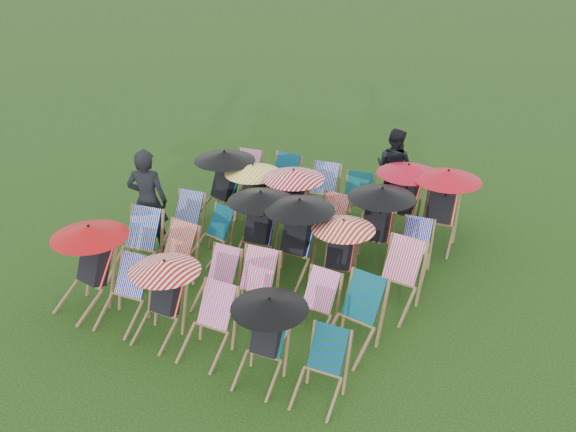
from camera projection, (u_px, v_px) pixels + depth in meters
The scene contains 33 objects.
ground at pixel (274, 274), 10.64m from camera, with size 100.00×100.00×0.00m, color black.
deckchair_0 at pixel (87, 266), 9.50m from camera, with size 1.13×1.20×1.34m.
deckchair_1 at pixel (123, 294), 9.28m from camera, with size 0.69×0.90×0.92m.
deckchair_2 at pixel (161, 298), 8.90m from camera, with size 0.99×1.04×1.18m.
deckchair_3 at pixel (208, 325), 8.62m from camera, with size 0.65×0.87×0.90m.
deckchair_4 at pixel (264, 338), 8.09m from camera, with size 0.99×1.05×1.17m.
deckchair_5 at pixel (321, 370), 7.84m from camera, with size 0.62×0.82×0.84m.
deckchair_6 at pixel (136, 246), 10.46m from camera, with size 0.81×1.03×1.02m.
deckchair_7 at pixel (170, 259), 10.12m from camera, with size 0.67×0.91×0.96m.
deckchair_8 at pixel (217, 280), 9.68m from camera, with size 0.60×0.80×0.84m.
deckchair_9 at pixel (252, 289), 9.37m from camera, with size 0.74×0.95×0.95m.
deckchair_10 at pixel (313, 307), 9.02m from camera, with size 0.60×0.82×0.86m.
deckchair_11 at pixel (353, 317), 8.71m from camera, with size 0.73×0.95×0.97m.
deckchair_12 at pixel (182, 222), 11.34m from camera, with size 0.71×0.91×0.90m.
deckchair_13 at pixel (212, 235), 11.01m from camera, with size 0.67×0.84×0.82m.
deckchair_14 at pixel (256, 227), 10.66m from camera, with size 1.10×1.18×1.31m.
deckchair_15 at pixel (294, 237), 10.29m from camera, with size 1.14×1.20×1.35m.
deckchair_16 at pixel (339, 254), 9.99m from camera, with size 0.99×1.08×1.18m.
deckchair_17 at pixel (395, 279), 9.57m from camera, with size 0.71×0.95×1.00m.
deckchair_18 at pixel (220, 184), 12.17m from camera, with size 1.15×1.23×1.37m.
deckchair_19 at pixel (249, 195), 11.87m from camera, with size 1.05×1.11×1.24m.
deckchair_20 at pixel (289, 203), 11.48m from camera, with size 1.11×1.21×1.31m.
deckchair_21 at pixel (327, 225), 11.26m from camera, with size 0.64×0.86×0.91m.
deckchair_22 at pixel (376, 224), 10.70m from camera, with size 1.13×1.23×1.34m.
deckchair_23 at pixel (413, 249), 10.54m from camera, with size 0.65×0.83×0.84m.
deckchair_24 at pixel (243, 177), 13.15m from camera, with size 0.75×0.94×0.93m.
deckchair_25 at pixel (278, 184), 12.75m from camera, with size 0.69×0.95×1.00m.
deckchair_26 at pixel (321, 192), 12.47m from camera, with size 0.75×0.95×0.94m.
deckchair_27 at pixel (355, 202), 12.08m from camera, with size 0.74×0.93×0.92m.
deckchair_28 at pixel (401, 198), 11.65m from camera, with size 1.13×1.18×1.34m.
deckchair_29 at pixel (441, 207), 11.26m from camera, with size 1.17×1.25×1.39m.
person_left at pixel (148, 201), 10.98m from camera, with size 0.69×0.45×1.88m, color black.
person_rear at pixel (394, 167), 12.73m from camera, with size 0.78×0.61×1.61m, color black.
Camera 1 is at (4.75, -7.77, 5.60)m, focal length 40.00 mm.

